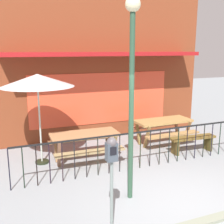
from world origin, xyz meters
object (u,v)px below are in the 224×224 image
at_px(picnic_table_left, 85,139).
at_px(patio_bench, 192,141).
at_px(patio_umbrella, 37,81).
at_px(picnic_table_right, 163,125).
at_px(parking_meter_near, 112,159).
at_px(street_lamp, 132,73).

xyz_separation_m(picnic_table_left, patio_bench, (3.09, -0.58, -0.26)).
relative_size(patio_umbrella, patio_bench, 1.66).
bearing_deg(picnic_table_right, patio_umbrella, -177.30).
height_order(picnic_table_left, parking_meter_near, parking_meter_near).
bearing_deg(parking_meter_near, picnic_table_left, 81.79).
bearing_deg(street_lamp, picnic_table_left, 97.50).
distance_m(picnic_table_right, street_lamp, 4.10).
relative_size(patio_umbrella, street_lamp, 0.61).
xyz_separation_m(picnic_table_right, patio_bench, (0.36, -1.04, -0.26)).
bearing_deg(patio_bench, picnic_table_left, 169.42).
bearing_deg(patio_umbrella, picnic_table_right, 2.70).
bearing_deg(picnic_table_right, patio_bench, -70.75).
bearing_deg(street_lamp, parking_meter_near, -132.33).
height_order(picnic_table_left, patio_umbrella, patio_umbrella).
bearing_deg(patio_bench, patio_umbrella, 168.47).
bearing_deg(parking_meter_near, street_lamp, 47.67).
distance_m(parking_meter_near, street_lamp, 1.69).
height_order(picnic_table_right, street_lamp, street_lamp).
xyz_separation_m(patio_bench, parking_meter_near, (-3.52, -2.43, 0.88)).
xyz_separation_m(patio_umbrella, street_lamp, (1.40, -2.49, 0.35)).
distance_m(patio_umbrella, parking_meter_near, 3.49).
height_order(picnic_table_left, picnic_table_right, same).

